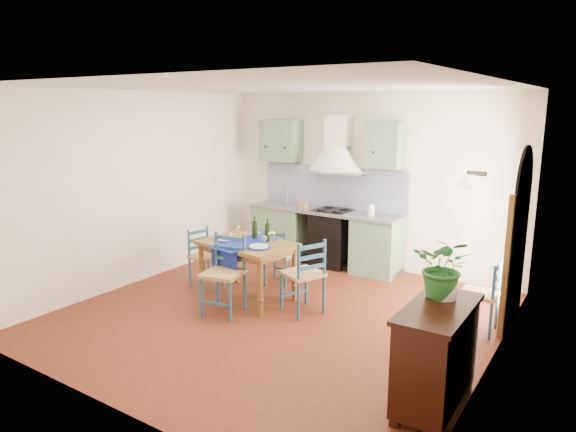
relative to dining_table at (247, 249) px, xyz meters
The scene contains 13 objects.
floor 1.01m from the dining_table, 18.35° to the right, with size 5.00×5.00×0.00m, color #4E1910.
back_wall 2.10m from the dining_table, 83.87° to the left, with size 5.00×0.96×2.80m.
right_wall 3.25m from the dining_table, ahead, with size 0.26×5.00×2.80m.
left_wall 1.95m from the dining_table, behind, with size 0.04×5.00×2.80m, color white.
ceiling 2.23m from the dining_table, 18.35° to the right, with size 5.00×5.00×0.01m, color silver.
dining_table is the anchor object (origin of this frame).
chair_near 0.59m from the dining_table, 83.29° to the right, with size 0.55×0.55×1.00m.
chair_far 0.76m from the dining_table, 86.67° to the left, with size 0.45×0.45×0.84m.
chair_left 0.87m from the dining_table, behind, with size 0.46×0.46×0.84m.
chair_right 0.93m from the dining_table, ahead, with size 0.60×0.60×0.97m.
chair_spare 3.00m from the dining_table, 12.44° to the left, with size 0.41×0.41×0.87m.
sideboard 3.18m from the dining_table, 21.88° to the right, with size 0.50×1.05×0.94m.
potted_plant 3.11m from the dining_table, 18.18° to the right, with size 0.50×0.44×0.56m, color #25692A.
Camera 1 is at (3.42, -5.03, 2.58)m, focal length 32.00 mm.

